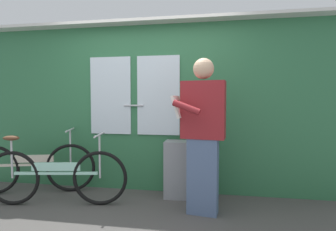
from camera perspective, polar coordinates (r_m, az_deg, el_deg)
The scene contains 6 objects.
ground_plane at distance 2.91m, azimuth -10.27°, elevation -23.39°, with size 6.36×4.02×0.04m, color #474442.
train_door_wall at distance 3.76m, azimuth -4.31°, elevation 2.54°, with size 5.36×0.28×2.38m.
bicycle_near_door at distance 3.58m, azimuth -23.18°, elevation -11.94°, with size 1.73×0.47×0.88m.
bicycle_leaning_behind at distance 4.17m, azimuth -27.33°, elevation -9.89°, with size 1.63×0.62×0.89m.
passenger_reading_newspaper at distance 2.99m, azimuth 7.43°, elevation -3.60°, with size 0.61×0.54×1.75m.
trash_bin_by_wall at distance 3.57m, azimuth 2.88°, elevation -11.51°, with size 0.43×0.28×0.75m, color gray.
Camera 1 is at (0.90, -2.45, 1.27)m, focal length 28.18 mm.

